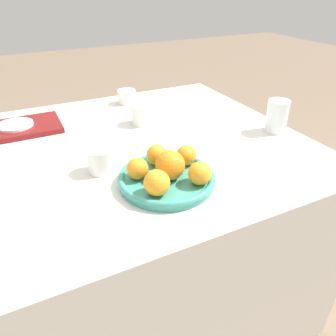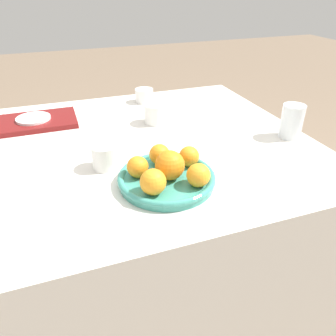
# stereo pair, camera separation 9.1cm
# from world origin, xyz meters

# --- Properties ---
(ground_plane) EXTENTS (12.00, 12.00, 0.00)m
(ground_plane) POSITION_xyz_m (0.00, 0.00, 0.00)
(ground_plane) COLOR #7A6651
(table) EXTENTS (1.20, 1.06, 0.78)m
(table) POSITION_xyz_m (0.00, 0.00, 0.39)
(table) COLOR silver
(table) RESTS_ON ground_plane
(fruit_platter) EXTENTS (0.28, 0.28, 0.03)m
(fruit_platter) POSITION_xyz_m (0.00, -0.28, 0.79)
(fruit_platter) COLOR teal
(fruit_platter) RESTS_ON table
(orange_0) EXTENTS (0.08, 0.08, 0.08)m
(orange_0) POSITION_xyz_m (0.01, -0.29, 0.84)
(orange_0) COLOR orange
(orange_0) RESTS_ON fruit_platter
(orange_1) EXTENTS (0.07, 0.07, 0.07)m
(orange_1) POSITION_xyz_m (-0.06, -0.35, 0.84)
(orange_1) COLOR orange
(orange_1) RESTS_ON fruit_platter
(orange_2) EXTENTS (0.06, 0.06, 0.06)m
(orange_2) POSITION_xyz_m (0.01, -0.20, 0.83)
(orange_2) COLOR orange
(orange_2) RESTS_ON fruit_platter
(orange_3) EXTENTS (0.06, 0.06, 0.06)m
(orange_3) POSITION_xyz_m (-0.07, -0.25, 0.83)
(orange_3) COLOR orange
(orange_3) RESTS_ON fruit_platter
(orange_4) EXTENTS (0.06, 0.06, 0.06)m
(orange_4) POSITION_xyz_m (0.08, -0.24, 0.83)
(orange_4) COLOR orange
(orange_4) RESTS_ON fruit_platter
(orange_5) EXTENTS (0.06, 0.06, 0.06)m
(orange_5) POSITION_xyz_m (0.07, -0.35, 0.83)
(orange_5) COLOR orange
(orange_5) RESTS_ON fruit_platter
(water_glass) EXTENTS (0.08, 0.08, 0.12)m
(water_glass) POSITION_xyz_m (0.53, -0.14, 0.84)
(water_glass) COLOR silver
(water_glass) RESTS_ON table
(serving_tray) EXTENTS (0.33, 0.20, 0.02)m
(serving_tray) POSITION_xyz_m (-0.35, 0.30, 0.79)
(serving_tray) COLOR maroon
(serving_tray) RESTS_ON table
(side_plate) EXTENTS (0.13, 0.13, 0.01)m
(side_plate) POSITION_xyz_m (-0.35, 0.30, 0.80)
(side_plate) COLOR white
(side_plate) RESTS_ON serving_tray
(cup_0) EXTENTS (0.08, 0.08, 0.08)m
(cup_0) POSITION_xyz_m (-0.15, -0.13, 0.82)
(cup_0) COLOR white
(cup_0) RESTS_ON table
(cup_1) EXTENTS (0.09, 0.09, 0.08)m
(cup_1) POSITION_xyz_m (0.11, 0.15, 0.82)
(cup_1) COLOR white
(cup_1) RESTS_ON table
(cup_2) EXTENTS (0.08, 0.08, 0.06)m
(cup_2) POSITION_xyz_m (0.13, 0.41, 0.81)
(cup_2) COLOR white
(cup_2) RESTS_ON table
(napkin) EXTENTS (0.13, 0.14, 0.01)m
(napkin) POSITION_xyz_m (-0.43, -0.24, 0.78)
(napkin) COLOR white
(napkin) RESTS_ON table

